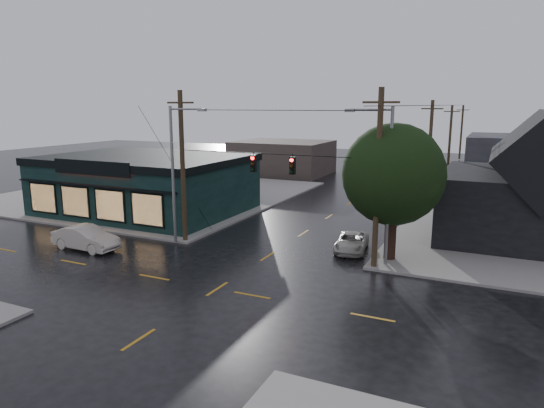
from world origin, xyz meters
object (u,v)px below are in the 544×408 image
at_px(sedan_cream, 86,238).
at_px(suv_silver, 352,242).
at_px(corner_tree, 393,175).
at_px(utility_pole_ne, 374,268).
at_px(utility_pole_nw, 185,242).

bearing_deg(sedan_cream, suv_silver, -64.04).
relative_size(corner_tree, utility_pole_ne, 0.80).
distance_m(sedan_cream, suv_silver, 17.16).
distance_m(utility_pole_nw, sedan_cream, 6.41).
bearing_deg(sedan_cream, corner_tree, -69.99).
distance_m(utility_pole_nw, utility_pole_ne, 13.00).
bearing_deg(utility_pole_ne, sedan_cream, -166.76).
bearing_deg(corner_tree, utility_pole_nw, -172.36).
relative_size(utility_pole_nw, sedan_cream, 2.17).
bearing_deg(suv_silver, sedan_cream, -164.27).
height_order(corner_tree, utility_pole_nw, corner_tree).
height_order(utility_pole_nw, sedan_cream, utility_pole_nw).
distance_m(utility_pole_nw, suv_silver, 11.25).
xyz_separation_m(utility_pole_nw, suv_silver, (10.87, 2.82, 0.57)).
bearing_deg(suv_silver, utility_pole_nw, -173.83).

